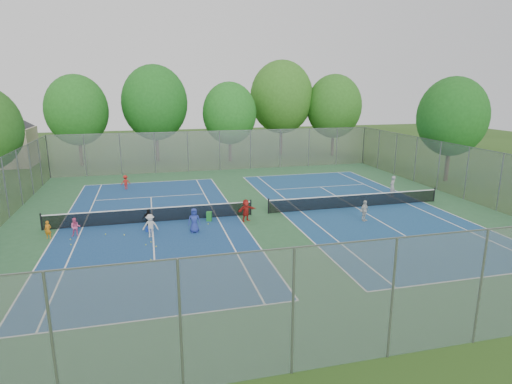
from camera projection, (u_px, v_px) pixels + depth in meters
ground at (260, 214)px, 28.61m from camera, size 120.00×120.00×0.00m
court_pad at (260, 214)px, 28.60m from camera, size 32.00×32.00×0.01m
court_left at (152, 222)px, 26.94m from camera, size 10.97×23.77×0.01m
court_right at (355, 207)px, 30.27m from camera, size 10.97×23.77×0.01m
net_left at (152, 215)px, 26.83m from camera, size 12.87×0.10×0.91m
net_right at (355, 201)px, 30.16m from camera, size 12.87×0.10×0.91m
fence_north at (220, 151)px, 43.18m from camera, size 32.00×0.10×4.00m
fence_south at (392, 299)px, 13.07m from camera, size 32.00×0.10×4.00m
fence_east at (467, 173)px, 31.93m from camera, size 0.10×32.00×4.00m
house at (0, 126)px, 44.94m from camera, size 11.03×11.03×7.30m
tree_nw at (77, 110)px, 44.56m from camera, size 6.40×6.40×9.58m
tree_nl at (155, 103)px, 47.24m from camera, size 7.20×7.20×10.69m
tree_nc at (229, 113)px, 47.54m from camera, size 6.00×6.00×8.85m
tree_nr at (282, 97)px, 51.63m from camera, size 7.60×7.60×11.42m
tree_ne at (334, 106)px, 51.43m from camera, size 6.60×6.60×9.77m
tree_side_e at (452, 117)px, 37.38m from camera, size 6.00×6.00×9.20m
ball_crate at (149, 229)px, 25.21m from camera, size 0.44×0.44×0.29m
ball_hopper at (209, 216)px, 27.10m from camera, size 0.40×0.40×0.61m
student_a at (48, 230)px, 23.95m from camera, size 0.42×0.32×1.03m
student_b at (75, 227)px, 24.28m from camera, size 0.55×0.43×1.10m
student_c at (150, 226)px, 24.13m from camera, size 0.94×0.62×1.36m
student_d at (149, 219)px, 25.52m from camera, size 0.78×0.46×1.25m
student_e at (194, 221)px, 24.89m from camera, size 0.74×0.51×1.46m
student_f at (246, 210)px, 26.99m from camera, size 1.39×0.90×1.43m
child_far_baseline at (126, 182)px, 35.39m from camera, size 0.86×0.63×1.20m
instructor at (392, 187)px, 32.83m from camera, size 0.73×0.69×1.67m
teen_court_b at (364, 211)px, 27.03m from camera, size 0.86×0.64×1.36m
tennis_ball_0 at (105, 235)px, 24.61m from camera, size 0.07×0.07×0.07m
tennis_ball_1 at (208, 224)px, 26.45m from camera, size 0.07×0.07×0.07m
tennis_ball_2 at (70, 240)px, 23.78m from camera, size 0.07×0.07×0.07m
tennis_ball_3 at (196, 257)px, 21.31m from camera, size 0.07×0.07×0.07m
tennis_ball_4 at (151, 242)px, 23.39m from camera, size 0.07×0.07×0.07m
tennis_ball_5 at (146, 245)px, 22.98m from camera, size 0.07×0.07×0.07m
tennis_ball_6 at (71, 245)px, 23.01m from camera, size 0.07×0.07×0.07m
tennis_ball_7 at (156, 247)px, 22.73m from camera, size 0.07×0.07×0.07m
tennis_ball_8 at (151, 260)px, 21.01m from camera, size 0.07×0.07×0.07m
tennis_ball_9 at (124, 235)px, 24.49m from camera, size 0.07×0.07×0.07m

